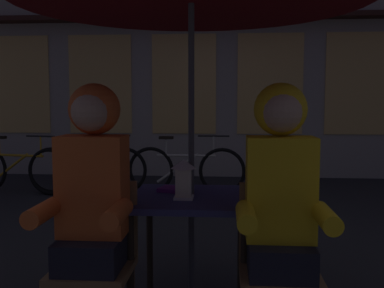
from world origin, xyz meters
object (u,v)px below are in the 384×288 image
object	(u,v)px
lantern	(184,178)
chair_left	(96,255)
cafe_table	(191,212)
bicycle_second	(87,169)
chair_right	(278,260)
bicycle_nearest	(17,169)
bicycle_third	(186,169)
person_left_hooded	(92,191)
person_right_hooded	(281,194)
book	(176,189)

from	to	relation	value
lantern	chair_left	distance (m)	0.64
cafe_table	bicycle_second	xyz separation A→B (m)	(-1.76, 3.53, -0.29)
chair_right	bicycle_nearest	world-z (taller)	chair_right
bicycle_third	person_left_hooded	bearing A→B (deg)	-91.68
person_left_hooded	person_right_hooded	xyz separation A→B (m)	(0.96, 0.00, 0.00)
chair_left	bicycle_third	world-z (taller)	chair_left
lantern	bicycle_nearest	size ratio (longest dim) A/B	0.14
person_right_hooded	cafe_table	bearing A→B (deg)	138.43
lantern	chair_right	distance (m)	0.70
chair_left	person_right_hooded	distance (m)	1.03
bicycle_nearest	bicycle_second	size ratio (longest dim) A/B	0.99
chair_right	person_right_hooded	bearing A→B (deg)	-90.00
cafe_table	chair_right	xyz separation A→B (m)	(0.48, -0.37, -0.15)
chair_left	bicycle_second	bearing A→B (deg)	108.15
bicycle_second	bicycle_third	world-z (taller)	same
cafe_table	bicycle_second	size ratio (longest dim) A/B	0.44
bicycle_nearest	bicycle_third	world-z (taller)	same
lantern	chair_right	world-z (taller)	lantern
lantern	book	bearing A→B (deg)	108.89
bicycle_second	bicycle_third	distance (m)	1.40
person_left_hooded	chair_right	bearing A→B (deg)	3.39
bicycle_third	book	xyz separation A→B (m)	(0.25, -3.50, 0.41)
cafe_table	chair_right	distance (m)	0.62
chair_right	book	world-z (taller)	chair_right
lantern	bicycle_second	world-z (taller)	lantern
chair_right	bicycle_second	distance (m)	4.50
cafe_table	lantern	bearing A→B (deg)	-112.58
chair_right	bicycle_third	bearing A→B (deg)	101.92
bicycle_third	chair_left	bearing A→B (deg)	-91.70
bicycle_nearest	bicycle_third	size ratio (longest dim) A/B	0.99
bicycle_second	lantern	bearing A→B (deg)	-64.57
bicycle_nearest	bicycle_second	world-z (taller)	same
person_right_hooded	bicycle_nearest	xyz separation A→B (m)	(-3.23, 3.88, -0.50)
chair_right	person_right_hooded	xyz separation A→B (m)	(0.00, -0.06, 0.36)
chair_right	person_right_hooded	size ratio (longest dim) A/B	0.62
person_right_hooded	book	bearing A→B (deg)	137.11
person_left_hooded	book	bearing A→B (deg)	55.85
lantern	bicycle_second	bearing A→B (deg)	115.43
chair_left	person_left_hooded	size ratio (longest dim) A/B	0.62
chair_left	lantern	bearing A→B (deg)	32.29
person_left_hooded	bicycle_second	xyz separation A→B (m)	(-1.28, 3.96, -0.50)
lantern	bicycle_third	distance (m)	3.76
cafe_table	chair_left	xyz separation A→B (m)	(-0.48, -0.37, -0.15)
book	person_right_hooded	bearing A→B (deg)	-27.13
cafe_table	bicycle_second	world-z (taller)	bicycle_second
chair_left	cafe_table	bearing A→B (deg)	37.55
bicycle_second	book	distance (m)	3.81
cafe_table	person_left_hooded	world-z (taller)	person_left_hooded
chair_left	person_left_hooded	xyz separation A→B (m)	(-0.00, -0.06, 0.36)
cafe_table	chair_left	size ratio (longest dim) A/B	0.85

